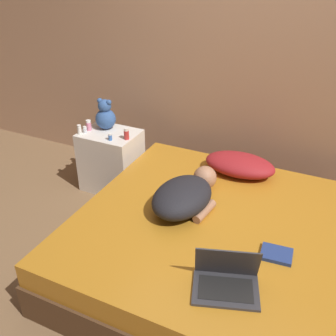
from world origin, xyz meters
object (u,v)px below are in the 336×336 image
(laptop, at_px, (226,279))
(bottle_red, at_px, (126,134))
(pillow, at_px, (239,164))
(bottle_blue, at_px, (110,137))
(bottle_pink, at_px, (89,125))
(teddy_bear, at_px, (105,116))
(bottle_white, at_px, (79,130))
(bottle_clear, at_px, (85,130))
(person_lying, at_px, (186,195))
(book, at_px, (277,254))

(laptop, xyz_separation_m, bottle_red, (-1.28, 1.11, 0.14))
(pillow, distance_m, bottle_red, 1.00)
(bottle_blue, bearing_deg, bottle_pink, 161.37)
(teddy_bear, height_order, bottle_white, teddy_bear)
(bottle_clear, bearing_deg, bottle_pink, 92.60)
(bottle_blue, bearing_deg, bottle_clear, 173.08)
(laptop, distance_m, bottle_clear, 2.00)
(laptop, relative_size, bottle_pink, 4.38)
(bottle_red, bearing_deg, bottle_white, -168.53)
(teddy_bear, bearing_deg, person_lying, -30.85)
(bottle_white, bearing_deg, bottle_pink, 78.07)
(bottle_white, bearing_deg, teddy_bear, 54.83)
(bottle_blue, xyz_separation_m, bottle_clear, (-0.29, 0.04, -0.00))
(person_lying, relative_size, bottle_white, 8.17)
(bottle_pink, height_order, book, bottle_pink)
(pillow, relative_size, teddy_bear, 2.00)
(teddy_bear, height_order, book, teddy_bear)
(pillow, bearing_deg, person_lying, -108.34)
(person_lying, bearing_deg, bottle_red, 153.34)
(bottle_clear, bearing_deg, bottle_blue, -6.92)
(pillow, height_order, teddy_bear, teddy_bear)
(teddy_bear, bearing_deg, bottle_white, -125.17)
(teddy_bear, distance_m, bottle_red, 0.32)
(teddy_bear, xyz_separation_m, bottle_blue, (0.17, -0.20, -0.09))
(bottle_blue, xyz_separation_m, bottle_red, (0.12, 0.08, 0.02))
(laptop, bearing_deg, book, 43.26)
(bottle_white, xyz_separation_m, book, (1.91, -0.66, -0.17))
(book, bearing_deg, teddy_bear, 153.76)
(bottle_white, bearing_deg, bottle_blue, 1.82)
(pillow, distance_m, bottle_white, 1.44)
(bottle_blue, relative_size, bottle_clear, 1.04)
(bottle_red, distance_m, book, 1.66)
(bottle_white, bearing_deg, bottle_clear, 60.25)
(bottle_blue, height_order, book, bottle_blue)
(pillow, bearing_deg, laptop, -76.50)
(bottle_blue, bearing_deg, teddy_bear, 130.73)
(laptop, xyz_separation_m, bottle_pink, (-1.69, 1.14, 0.13))
(laptop, height_order, bottle_blue, laptop)
(laptop, relative_size, book, 2.11)
(bottle_red, bearing_deg, teddy_bear, 157.40)
(laptop, bearing_deg, bottle_pink, 127.58)
(pillow, bearing_deg, bottle_pink, -176.84)
(person_lying, relative_size, book, 3.61)
(bottle_blue, bearing_deg, book, -22.86)
(laptop, distance_m, teddy_bear, 2.00)
(bottle_clear, bearing_deg, bottle_white, -119.75)
(bottle_clear, relative_size, bottle_white, 0.68)
(person_lying, distance_m, bottle_white, 1.29)
(pillow, distance_m, bottle_pink, 1.40)
(teddy_bear, distance_m, bottle_clear, 0.22)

